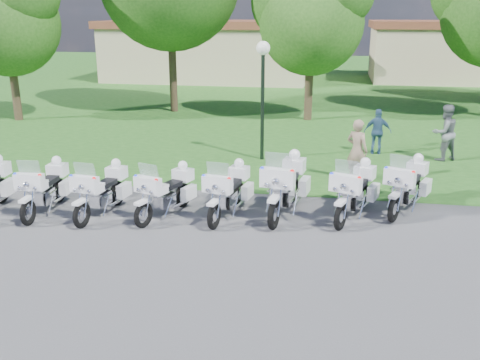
% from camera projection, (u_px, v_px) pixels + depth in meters
% --- Properties ---
extents(ground, '(100.00, 100.00, 0.00)m').
position_uv_depth(ground, '(189.00, 235.00, 11.87)').
color(ground, '#515155').
rests_on(ground, ground).
extents(grass_lawn, '(100.00, 48.00, 0.01)m').
position_uv_depth(grass_lawn, '(292.00, 82.00, 37.21)').
color(grass_lawn, '#235A1C').
rests_on(grass_lawn, ground).
extents(motorcycle_1, '(0.78, 2.23, 1.50)m').
position_uv_depth(motorcycle_1, '(46.00, 187.00, 13.09)').
color(motorcycle_1, black).
rests_on(motorcycle_1, ground).
extents(motorcycle_2, '(0.91, 2.21, 1.48)m').
position_uv_depth(motorcycle_2, '(102.00, 190.00, 12.91)').
color(motorcycle_2, black).
rests_on(motorcycle_2, ground).
extents(motorcycle_3, '(1.17, 2.09, 1.46)m').
position_uv_depth(motorcycle_3, '(167.00, 191.00, 12.83)').
color(motorcycle_3, black).
rests_on(motorcycle_3, ground).
extents(motorcycle_4, '(0.98, 2.24, 1.51)m').
position_uv_depth(motorcycle_4, '(229.00, 190.00, 12.83)').
color(motorcycle_4, black).
rests_on(motorcycle_4, ground).
extents(motorcycle_5, '(1.09, 2.57, 1.73)m').
position_uv_depth(motorcycle_5, '(286.00, 185.00, 12.92)').
color(motorcycle_5, black).
rests_on(motorcycle_5, ground).
extents(motorcycle_6, '(1.26, 2.26, 1.58)m').
position_uv_depth(motorcycle_6, '(355.00, 190.00, 12.74)').
color(motorcycle_6, black).
rests_on(motorcycle_6, ground).
extents(motorcycle_7, '(1.35, 2.20, 1.57)m').
position_uv_depth(motorcycle_7, '(408.00, 185.00, 13.16)').
color(motorcycle_7, black).
rests_on(motorcycle_7, ground).
extents(lamp_post, '(0.44, 0.44, 3.85)m').
position_uv_depth(lamp_post, '(263.00, 71.00, 17.00)').
color(lamp_post, black).
rests_on(lamp_post, ground).
extents(tree_0, '(5.26, 4.49, 7.02)m').
position_uv_depth(tree_0, '(5.00, 13.00, 22.99)').
color(tree_0, '#38281C').
rests_on(tree_0, ground).
extents(tree_2, '(5.32, 4.54, 7.10)m').
position_uv_depth(tree_2, '(311.00, 12.00, 23.03)').
color(tree_2, '#38281C').
rests_on(tree_2, ground).
extents(building_west, '(14.56, 8.32, 4.10)m').
position_uv_depth(building_west, '(211.00, 50.00, 38.52)').
color(building_west, '#C5B58E').
rests_on(building_west, ground).
extents(building_east, '(11.44, 7.28, 4.10)m').
position_uv_depth(building_east, '(453.00, 51.00, 37.56)').
color(building_east, '#C5B58E').
rests_on(building_east, ground).
extents(bystander_a, '(0.79, 0.72, 1.82)m').
position_uv_depth(bystander_a, '(357.00, 151.00, 15.36)').
color(bystander_a, gray).
rests_on(bystander_a, ground).
extents(bystander_b, '(1.12, 1.04, 1.85)m').
position_uv_depth(bystander_b, '(445.00, 133.00, 17.50)').
color(bystander_b, slate).
rests_on(bystander_b, ground).
extents(bystander_c, '(0.93, 0.43, 1.57)m').
position_uv_depth(bystander_c, '(378.00, 132.00, 18.33)').
color(bystander_c, '#33557A').
rests_on(bystander_c, ground).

